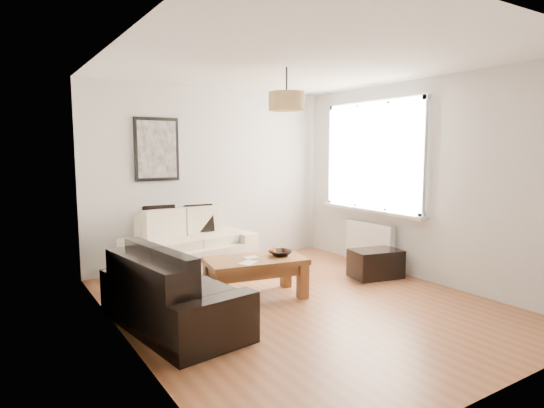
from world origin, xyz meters
TOP-DOWN VIEW (x-y plane):
  - floor at (0.00, 0.00)m, footprint 4.50×4.50m
  - ceiling at (0.00, 0.00)m, footprint 3.80×4.50m
  - wall_back at (0.00, 2.25)m, footprint 3.80×0.04m
  - wall_front at (0.00, -2.25)m, footprint 3.80×0.04m
  - wall_left at (-1.90, 0.00)m, footprint 0.04×4.50m
  - wall_right at (1.90, 0.00)m, footprint 0.04×4.50m
  - window_bay at (1.86, 0.80)m, footprint 0.14×1.90m
  - radiator at (1.82, 0.80)m, footprint 0.10×0.90m
  - poster at (-0.85, 2.22)m, footprint 0.62×0.04m
  - pendant_shade at (0.00, 0.30)m, footprint 0.40×0.40m
  - loveseat_cream at (-0.57, 1.78)m, footprint 1.79×1.15m
  - sofa_leather at (-1.43, 0.12)m, footprint 1.02×1.75m
  - coffee_table at (-0.32, 0.45)m, footprint 1.21×0.80m
  - ottoman at (1.45, 0.30)m, footprint 0.73×0.55m
  - cushion_left at (-0.92, 1.98)m, footprint 0.43×0.17m
  - cushion_right at (-0.35, 1.98)m, footprint 0.41×0.16m
  - fruit_bowl at (-0.01, 0.40)m, footprint 0.27×0.27m
  - orange_a at (-0.06, 0.48)m, footprint 0.08×0.08m
  - orange_b at (0.04, 0.56)m, footprint 0.08×0.08m
  - orange_c at (-0.07, 0.52)m, footprint 0.07×0.07m
  - papers at (-0.50, 0.31)m, footprint 0.25×0.23m

SIDE VIEW (x-z plane):
  - floor at x=0.00m, z-range 0.00..0.00m
  - ottoman at x=1.45m, z-range 0.00..0.37m
  - coffee_table at x=-0.32m, z-range 0.00..0.46m
  - sofa_leather at x=-1.43m, z-range 0.00..0.71m
  - radiator at x=1.82m, z-range 0.12..0.64m
  - loveseat_cream at x=-0.57m, z-range 0.00..0.83m
  - papers at x=-0.50m, z-range 0.46..0.47m
  - fruit_bowl at x=-0.01m, z-range 0.46..0.52m
  - orange_a at x=-0.06m, z-range 0.47..0.53m
  - orange_b at x=0.04m, z-range 0.47..0.53m
  - orange_c at x=-0.07m, z-range 0.47..0.53m
  - cushion_right at x=-0.35m, z-range 0.53..0.92m
  - cushion_left at x=-0.92m, z-range 0.53..0.95m
  - wall_back at x=0.00m, z-range 0.00..2.60m
  - wall_front at x=0.00m, z-range 0.00..2.60m
  - wall_left at x=-1.90m, z-range 0.00..2.60m
  - wall_right at x=1.90m, z-range 0.00..2.60m
  - window_bay at x=1.86m, z-range 0.80..2.40m
  - poster at x=-0.85m, z-range 1.26..2.13m
  - pendant_shade at x=0.00m, z-range 2.13..2.33m
  - ceiling at x=0.00m, z-range 2.60..2.60m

